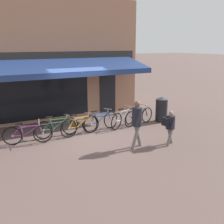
% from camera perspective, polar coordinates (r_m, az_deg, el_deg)
% --- Properties ---
extents(ground_plane, '(160.00, 160.00, 0.00)m').
position_cam_1_polar(ground_plane, '(11.21, -4.45, -4.35)').
color(ground_plane, brown).
extents(shop_front, '(8.47, 4.90, 5.58)m').
position_cam_1_polar(shop_front, '(14.43, -12.92, 10.63)').
color(shop_front, '#9E7056').
rests_on(shop_front, ground_plane).
extents(bike_rack_rail, '(5.38, 0.04, 0.57)m').
position_cam_1_polar(bike_rack_rail, '(11.38, -4.81, -1.48)').
color(bike_rack_rail, '#47494F').
rests_on(bike_rack_rail, ground_plane).
extents(bicycle_purple, '(1.70, 0.71, 0.85)m').
position_cam_1_polar(bicycle_purple, '(10.33, -16.77, -4.33)').
color(bicycle_purple, black).
rests_on(bicycle_purple, ground_plane).
extents(bicycle_green, '(1.75, 0.52, 0.84)m').
position_cam_1_polar(bicycle_green, '(10.91, -11.12, -3.07)').
color(bicycle_green, black).
rests_on(bicycle_green, ground_plane).
extents(bicycle_orange, '(1.71, 0.52, 0.86)m').
position_cam_1_polar(bicycle_orange, '(10.96, -6.48, -2.75)').
color(bicycle_orange, black).
rests_on(bicycle_orange, ground_plane).
extents(bicycle_blue, '(1.77, 0.56, 0.88)m').
position_cam_1_polar(bicycle_blue, '(11.49, -2.35, -1.87)').
color(bicycle_blue, black).
rests_on(bicycle_blue, ground_plane).
extents(bicycle_silver, '(1.66, 0.76, 0.87)m').
position_cam_1_polar(bicycle_silver, '(11.93, 2.36, -1.28)').
color(bicycle_silver, black).
rests_on(bicycle_silver, ground_plane).
extents(bicycle_black, '(1.75, 0.56, 0.84)m').
position_cam_1_polar(bicycle_black, '(12.31, 5.47, -0.91)').
color(bicycle_black, black).
rests_on(bicycle_black, ground_plane).
extents(pedestrian_adult, '(0.57, 0.56, 1.65)m').
position_cam_1_polar(pedestrian_adult, '(9.42, 5.09, -1.46)').
color(pedestrian_adult, slate).
rests_on(pedestrian_adult, ground_plane).
extents(pedestrian_child, '(0.52, 0.50, 1.23)m').
position_cam_1_polar(pedestrian_child, '(9.94, 11.65, -2.42)').
color(pedestrian_child, slate).
rests_on(pedestrian_child, ground_plane).
extents(litter_bin, '(0.55, 0.55, 1.14)m').
position_cam_1_polar(litter_bin, '(12.97, 10.02, 0.58)').
color(litter_bin, black).
rests_on(litter_bin, ground_plane).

